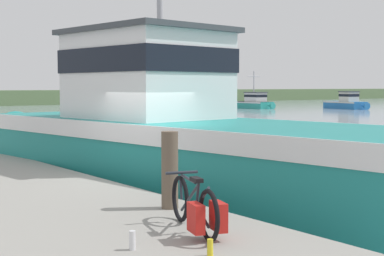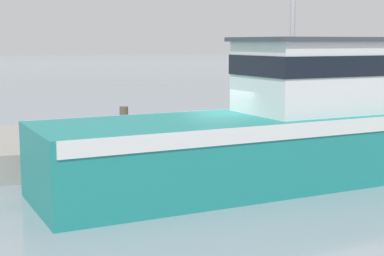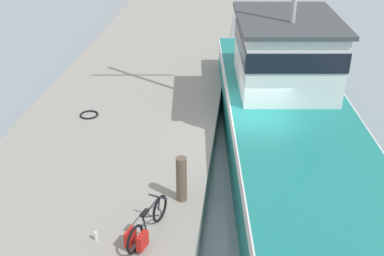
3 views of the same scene
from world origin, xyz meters
TOP-DOWN VIEW (x-y plane):
  - ground_plane at (0.00, 0.00)m, footprint 320.00×320.00m
  - dock_pier at (-3.88, 0.00)m, footprint 6.05×80.00m
  - fishing_boat_main at (1.17, 0.90)m, footprint 4.78×14.30m
  - bicycle_touring at (-1.96, -4.34)m, footprint 0.74×1.64m
  - mooring_post at (-1.37, -2.88)m, footprint 0.25×0.25m
  - hose_coil at (-4.85, 1.05)m, footprint 0.58×0.58m
  - water_bottle_by_bike at (-2.96, -4.47)m, footprint 0.07×0.07m

SIDE VIEW (x-z plane):
  - ground_plane at x=0.00m, z-range 0.00..0.00m
  - dock_pier at x=-3.88m, z-range 0.00..0.82m
  - hose_coil at x=-4.85m, z-range 0.82..0.87m
  - water_bottle_by_bike at x=-2.96m, z-range 0.82..1.03m
  - bicycle_touring at x=-1.96m, z-range 0.79..1.48m
  - mooring_post at x=-1.37m, z-range 0.82..1.96m
  - fishing_boat_main at x=1.17m, z-range -3.78..6.66m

